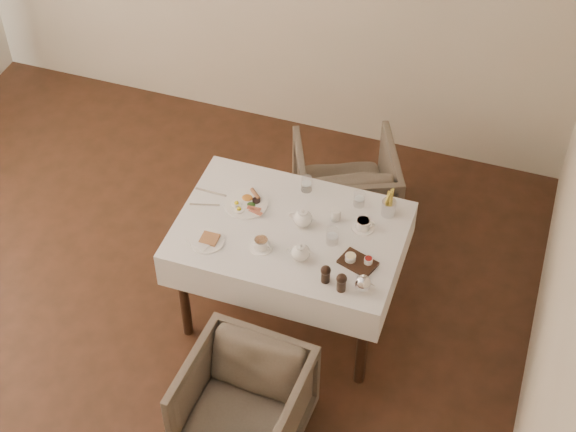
% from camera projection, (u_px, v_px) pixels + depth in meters
% --- Properties ---
extents(table, '(1.28, 0.88, 0.75)m').
position_uv_depth(table, '(290.00, 243.00, 5.05)').
color(table, black).
rests_on(table, ground).
extents(armchair_near, '(0.66, 0.68, 0.59)m').
position_uv_depth(armchair_near, '(244.00, 404.00, 4.69)').
color(armchair_near, brown).
rests_on(armchair_near, ground).
extents(armchair_far, '(0.86, 0.87, 0.61)m').
position_uv_depth(armchair_far, '(345.00, 186.00, 5.87)').
color(armchair_far, brown).
rests_on(armchair_far, ground).
extents(breakfast_plate, '(0.26, 0.26, 0.03)m').
position_uv_depth(breakfast_plate, '(247.00, 203.00, 5.10)').
color(breakfast_plate, white).
rests_on(breakfast_plate, table).
extents(side_plate, '(0.21, 0.19, 0.02)m').
position_uv_depth(side_plate, '(206.00, 241.00, 4.89)').
color(side_plate, white).
rests_on(side_plate, table).
extents(teapot_centre, '(0.15, 0.12, 0.12)m').
position_uv_depth(teapot_centre, '(303.00, 217.00, 4.94)').
color(teapot_centre, white).
rests_on(teapot_centre, table).
extents(teapot_front, '(0.16, 0.13, 0.12)m').
position_uv_depth(teapot_front, '(301.00, 251.00, 4.76)').
color(teapot_front, white).
rests_on(teapot_front, table).
extents(creamer, '(0.08, 0.08, 0.07)m').
position_uv_depth(creamer, '(335.00, 214.00, 4.99)').
color(creamer, white).
rests_on(creamer, table).
extents(teacup_near, '(0.13, 0.13, 0.06)m').
position_uv_depth(teacup_near, '(261.00, 244.00, 4.84)').
color(teacup_near, white).
rests_on(teacup_near, table).
extents(teacup_far, '(0.13, 0.13, 0.06)m').
position_uv_depth(teacup_far, '(363.00, 225.00, 4.95)').
color(teacup_far, white).
rests_on(teacup_far, table).
extents(glass_left, '(0.09, 0.09, 0.09)m').
position_uv_depth(glass_left, '(307.00, 184.00, 5.16)').
color(glass_left, silver).
rests_on(glass_left, table).
extents(glass_mid, '(0.07, 0.07, 0.10)m').
position_uv_depth(glass_mid, '(332.00, 236.00, 4.86)').
color(glass_mid, silver).
rests_on(glass_mid, table).
extents(glass_right, '(0.07, 0.07, 0.09)m').
position_uv_depth(glass_right, '(359.00, 199.00, 5.07)').
color(glass_right, silver).
rests_on(glass_right, table).
extents(condiment_board, '(0.23, 0.18, 0.05)m').
position_uv_depth(condiment_board, '(358.00, 261.00, 4.77)').
color(condiment_board, black).
rests_on(condiment_board, table).
extents(pepper_mill_left, '(0.06, 0.06, 0.11)m').
position_uv_depth(pepper_mill_left, '(326.00, 274.00, 4.65)').
color(pepper_mill_left, black).
rests_on(pepper_mill_left, table).
extents(pepper_mill_right, '(0.07, 0.07, 0.12)m').
position_uv_depth(pepper_mill_right, '(341.00, 282.00, 4.61)').
color(pepper_mill_right, black).
rests_on(pepper_mill_right, table).
extents(silver_pot, '(0.13, 0.11, 0.12)m').
position_uv_depth(silver_pot, '(363.00, 282.00, 4.61)').
color(silver_pot, white).
rests_on(silver_pot, table).
extents(fries_cup, '(0.08, 0.08, 0.18)m').
position_uv_depth(fries_cup, '(389.00, 204.00, 4.99)').
color(fries_cup, silver).
rests_on(fries_cup, table).
extents(cutlery_fork, '(0.20, 0.02, 0.00)m').
position_uv_depth(cutlery_fork, '(211.00, 192.00, 5.17)').
color(cutlery_fork, silver).
rests_on(cutlery_fork, table).
extents(cutlery_knife, '(0.17, 0.06, 0.00)m').
position_uv_depth(cutlery_knife, '(205.00, 205.00, 5.10)').
color(cutlery_knife, silver).
rests_on(cutlery_knife, table).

